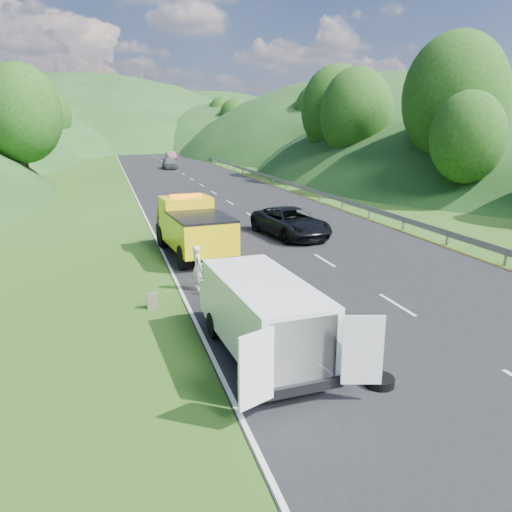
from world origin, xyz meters
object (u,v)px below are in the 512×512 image
object	(u,v)px
white_van	(261,313)
passing_suv	(290,236)
woman	(198,290)
worker	(303,359)
child	(214,296)
spare_tire	(379,386)
suitcase	(152,301)
tow_truck	(193,227)

from	to	relation	value
white_van	passing_suv	size ratio (longest dim) A/B	1.11
woman	worker	size ratio (longest dim) A/B	0.94
child	worker	bearing A→B (deg)	-23.93
woman	passing_suv	bearing A→B (deg)	-50.36
white_van	spare_tire	world-z (taller)	white_van
child	white_van	bearing A→B (deg)	-33.89
passing_suv	worker	bearing A→B (deg)	-118.37
white_van	child	xyz separation A→B (m)	(-0.22, 4.99, -1.22)
white_van	child	bearing A→B (deg)	89.11
suitcase	passing_suv	world-z (taller)	passing_suv
worker	suitcase	xyz separation A→B (m)	(-3.48, 4.95, 0.27)
worker	spare_tire	world-z (taller)	worker
woman	suitcase	distance (m)	2.35
white_van	worker	size ratio (longest dim) A/B	3.40
child	spare_tire	world-z (taller)	child
child	woman	bearing A→B (deg)	169.22
child	passing_suv	distance (m)	10.47
child	spare_tire	bearing A→B (deg)	-18.18
worker	suitcase	world-z (taller)	worker
tow_truck	child	size ratio (longest dim) A/B	7.08
suitcase	passing_suv	xyz separation A→B (m)	(8.37, 9.10, -0.27)
tow_truck	suitcase	bearing A→B (deg)	-116.57
passing_suv	tow_truck	bearing A→B (deg)	-166.18
woman	worker	world-z (taller)	worker
spare_tire	child	bearing A→B (deg)	108.27
tow_truck	white_van	xyz separation A→B (m)	(-0.10, -11.02, -0.13)
tow_truck	white_van	bearing A→B (deg)	-95.96
child	passing_suv	bearing A→B (deg)	107.73
woman	passing_suv	xyz separation A→B (m)	(6.54, 7.64, 0.00)
worker	passing_suv	world-z (taller)	worker
woman	child	bearing A→B (deg)	-164.13
tow_truck	worker	xyz separation A→B (m)	(0.91, -11.59, -1.35)
suitcase	spare_tire	bearing A→B (deg)	-55.36
tow_truck	woman	size ratio (longest dim) A/B	3.86
white_van	woman	xyz separation A→B (m)	(-0.63, 5.84, -1.22)
woman	passing_suv	distance (m)	10.05
tow_truck	worker	size ratio (longest dim) A/B	3.63
spare_tire	passing_suv	bearing A→B (deg)	76.89
worker	suitcase	distance (m)	6.06
white_van	woman	distance (m)	6.00
child	worker	distance (m)	5.69
woman	white_van	bearing A→B (deg)	176.38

